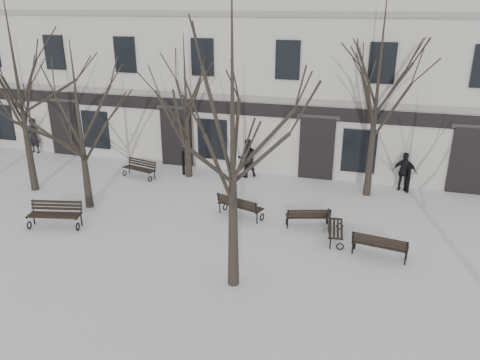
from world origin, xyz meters
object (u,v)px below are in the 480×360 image
at_px(bench_2, 380,245).
at_px(bench_4, 308,216).
at_px(tree_2, 232,110).
at_px(bench_5, 334,227).
at_px(bench_1, 240,206).
at_px(bench_3, 140,168).
at_px(tree_1, 78,107).
at_px(bench_0, 55,214).

xyz_separation_m(bench_2, bench_4, (-2.54, 1.57, -0.04)).
height_order(tree_2, bench_5, tree_2).
distance_m(bench_1, bench_2, 5.45).
bearing_deg(bench_4, bench_3, -36.83).
bearing_deg(bench_4, bench_5, 129.83).
height_order(tree_1, bench_1, tree_1).
bearing_deg(tree_2, bench_3, 132.99).
bearing_deg(bench_2, tree_2, 42.46).
bearing_deg(bench_5, tree_2, 139.77).
bearing_deg(bench_3, bench_2, -8.69).
relative_size(bench_1, bench_4, 1.13).
height_order(tree_1, tree_2, tree_2).
height_order(bench_0, bench_1, bench_0).
bearing_deg(bench_3, bench_0, -80.99).
xyz_separation_m(bench_1, bench_3, (-5.78, 2.96, -0.04)).
bearing_deg(tree_1, tree_2, -27.06).
bearing_deg(bench_3, bench_1, -12.93).
bearing_deg(tree_2, bench_1, 103.95).
height_order(bench_3, bench_4, bench_3).
height_order(tree_1, bench_0, tree_1).
distance_m(tree_1, bench_4, 9.53).
xyz_separation_m(bench_3, bench_4, (8.42, -3.06, -0.02)).
bearing_deg(bench_0, bench_3, 72.45).
bearing_deg(tree_2, bench_0, 166.52).
distance_m(bench_0, bench_5, 10.11).
height_order(tree_1, bench_3, tree_1).
distance_m(tree_1, bench_5, 10.44).
distance_m(bench_2, bench_3, 11.90).
xyz_separation_m(bench_0, bench_2, (11.47, 0.98, -0.05)).
bearing_deg(bench_3, bench_5, -7.33).
distance_m(bench_2, bench_5, 1.79).
bearing_deg(bench_4, bench_0, -0.95).
bearing_deg(bench_1, bench_2, 179.75).
bearing_deg(bench_5, bench_2, -125.97).
relative_size(tree_1, bench_3, 3.73).
relative_size(bench_4, bench_5, 1.00).
relative_size(bench_1, bench_2, 1.05).
relative_size(tree_2, bench_3, 4.74).
xyz_separation_m(tree_1, bench_5, (9.79, -0.04, -3.63)).
distance_m(bench_1, bench_3, 6.49).
distance_m(bench_0, bench_3, 5.63).
bearing_deg(tree_2, tree_1, 152.94).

